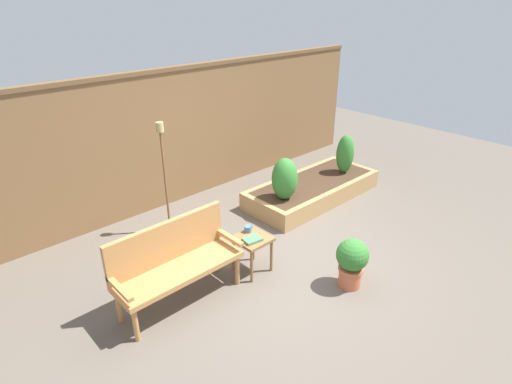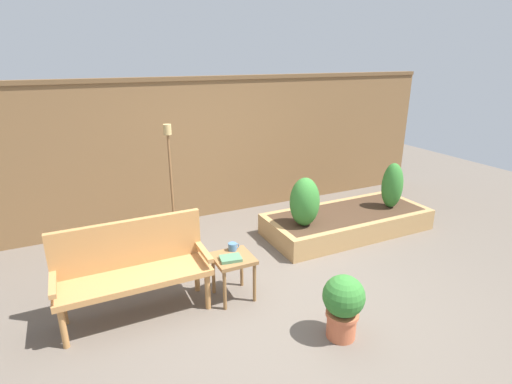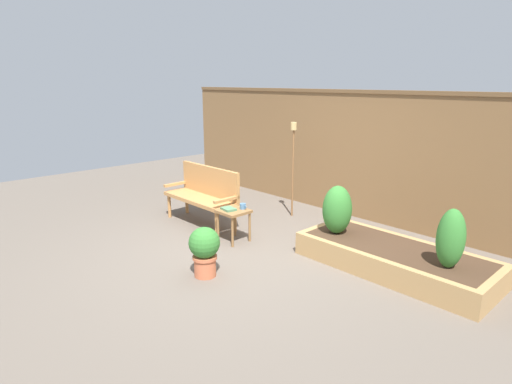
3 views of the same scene
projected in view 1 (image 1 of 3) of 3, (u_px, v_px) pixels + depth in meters
name	position (u px, v px, depth m)	size (l,w,h in m)	color
ground_plane	(290.00, 266.00, 5.32)	(14.00, 14.00, 0.00)	#60564C
fence_back	(171.00, 137.00, 6.56)	(8.40, 0.14, 2.16)	brown
garden_bench	(174.00, 258.00, 4.54)	(1.44, 0.48, 0.94)	#B77F47
side_table	(252.00, 243.00, 5.07)	(0.40, 0.40, 0.48)	olive
cup_on_table	(248.00, 229.00, 5.14)	(0.12, 0.09, 0.08)	teal
book_on_table	(252.00, 239.00, 4.96)	(0.21, 0.16, 0.03)	#4C7A56
potted_boxwood	(352.00, 260.00, 4.82)	(0.38, 0.38, 0.62)	#C66642
raised_planter_bed	(312.00, 189.00, 7.03)	(2.40, 1.00, 0.30)	#AD8451
shrub_near_bench	(285.00, 179.00, 6.24)	(0.39, 0.39, 0.66)	brown
shrub_far_corner	(345.00, 154.00, 7.17)	(0.30, 0.30, 0.68)	brown
tiki_torch	(163.00, 159.00, 5.62)	(0.10, 0.10, 1.63)	brown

